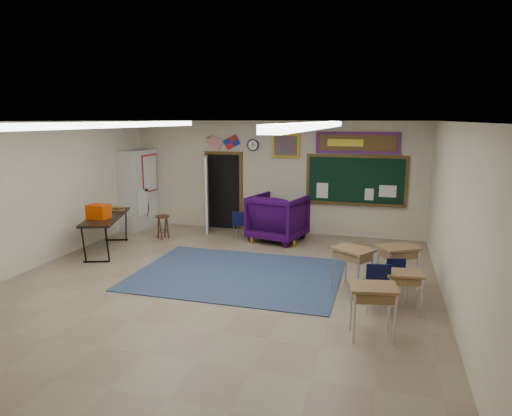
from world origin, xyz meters
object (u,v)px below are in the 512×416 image
(student_desk_front_right, at_px, (397,265))
(folding_table, at_px, (106,232))
(student_desk_front_left, at_px, (352,267))
(wooden_stool, at_px, (163,227))
(wingback_armchair, at_px, (278,218))

(student_desk_front_right, height_order, folding_table, folding_table)
(student_desk_front_left, distance_m, wooden_stool, 5.51)
(folding_table, distance_m, wooden_stool, 1.57)
(student_desk_front_right, height_order, wooden_stool, student_desk_front_right)
(wingback_armchair, bearing_deg, folding_table, 43.55)
(student_desk_front_left, height_order, student_desk_front_right, student_desk_front_right)
(student_desk_front_right, bearing_deg, wingback_armchair, 104.90)
(wingback_armchair, distance_m, folding_table, 4.16)
(wingback_armchair, relative_size, student_desk_front_left, 1.56)
(wingback_armchair, distance_m, student_desk_front_left, 3.70)
(student_desk_front_left, height_order, wooden_stool, student_desk_front_left)
(student_desk_front_left, xyz_separation_m, student_desk_front_right, (0.78, 0.34, 0.00))
(wingback_armchair, xyz_separation_m, folding_table, (-3.62, -2.05, -0.13))
(wooden_stool, bearing_deg, wingback_armchair, 13.08)
(student_desk_front_left, relative_size, student_desk_front_right, 0.99)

